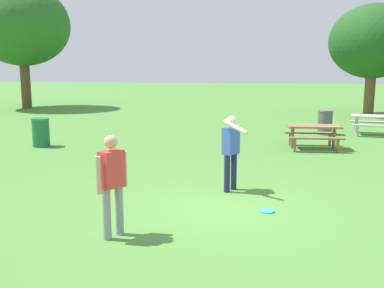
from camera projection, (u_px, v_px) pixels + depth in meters
ground_plane at (226, 208)px, 8.37m from camera, size 120.00×120.00×0.00m
person_thrower at (231, 147)px, 9.34m from camera, size 0.56×0.82×1.64m
person_catcher at (112, 179)px, 6.80m from camera, size 0.38×0.54×1.64m
frisbee at (267, 211)px, 8.15m from camera, size 0.28×0.28×0.03m
picnic_table_near at (313, 132)px, 14.20m from camera, size 1.76×1.49×0.77m
picnic_table_far at (375, 121)px, 17.02m from camera, size 1.88×1.64×0.77m
trash_can_beside_table at (41, 132)px, 14.60m from camera, size 0.59×0.59×0.96m
trash_can_further_along at (325, 122)px, 17.16m from camera, size 0.59×0.59×0.96m
tree_tall_left at (22, 26)px, 26.79m from camera, size 5.81×5.81×7.59m
tree_broad_center at (373, 42)px, 23.05m from camera, size 4.57×4.57×5.88m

